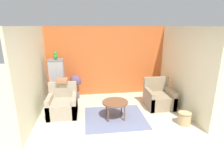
{
  "coord_description": "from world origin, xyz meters",
  "views": [
    {
      "loc": [
        -0.7,
        -3.57,
        2.48
      ],
      "look_at": [
        0.0,
        1.57,
        0.87
      ],
      "focal_mm": 30.0,
      "sensor_mm": 36.0,
      "label": 1
    }
  ],
  "objects_px": {
    "potted_plant": "(76,82)",
    "wicker_basket": "(184,118)",
    "coffee_table": "(115,103)",
    "armchair_left": "(63,105)",
    "parrot": "(56,56)",
    "armchair_right": "(159,98)",
    "birdcage": "(58,82)"
  },
  "relations": [
    {
      "from": "potted_plant",
      "to": "wicker_basket",
      "type": "xyz_separation_m",
      "value": [
        2.9,
        -2.28,
        -0.41
      ]
    },
    {
      "from": "coffee_table",
      "to": "armchair_left",
      "type": "relative_size",
      "value": 0.8
    },
    {
      "from": "parrot",
      "to": "wicker_basket",
      "type": "relative_size",
      "value": 0.75
    },
    {
      "from": "armchair_right",
      "to": "wicker_basket",
      "type": "bearing_deg",
      "value": -77.88
    },
    {
      "from": "armchair_left",
      "to": "parrot",
      "type": "distance_m",
      "value": 1.67
    },
    {
      "from": "coffee_table",
      "to": "parrot",
      "type": "xyz_separation_m",
      "value": [
        -1.72,
        1.48,
        1.11
      ]
    },
    {
      "from": "parrot",
      "to": "potted_plant",
      "type": "xyz_separation_m",
      "value": [
        0.57,
        0.21,
        -0.98
      ]
    },
    {
      "from": "birdcage",
      "to": "wicker_basket",
      "type": "height_order",
      "value": "birdcage"
    },
    {
      "from": "coffee_table",
      "to": "potted_plant",
      "type": "height_order",
      "value": "potted_plant"
    },
    {
      "from": "coffee_table",
      "to": "wicker_basket",
      "type": "height_order",
      "value": "coffee_table"
    },
    {
      "from": "coffee_table",
      "to": "armchair_right",
      "type": "xyz_separation_m",
      "value": [
        1.5,
        0.6,
        -0.17
      ]
    },
    {
      "from": "armchair_right",
      "to": "potted_plant",
      "type": "xyz_separation_m",
      "value": [
        -2.65,
        1.1,
        0.3
      ]
    },
    {
      "from": "armchair_left",
      "to": "birdcage",
      "type": "relative_size",
      "value": 0.62
    },
    {
      "from": "potted_plant",
      "to": "coffee_table",
      "type": "bearing_deg",
      "value": -55.83
    },
    {
      "from": "potted_plant",
      "to": "armchair_right",
      "type": "bearing_deg",
      "value": -22.54
    },
    {
      "from": "armchair_left",
      "to": "parrot",
      "type": "xyz_separation_m",
      "value": [
        -0.24,
        1.04,
        1.28
      ]
    },
    {
      "from": "parrot",
      "to": "armchair_left",
      "type": "bearing_deg",
      "value": -76.9
    },
    {
      "from": "potted_plant",
      "to": "wicker_basket",
      "type": "bearing_deg",
      "value": -38.21
    },
    {
      "from": "birdcage",
      "to": "parrot",
      "type": "distance_m",
      "value": 0.86
    },
    {
      "from": "armchair_left",
      "to": "birdcage",
      "type": "xyz_separation_m",
      "value": [
        -0.24,
        1.04,
        0.42
      ]
    },
    {
      "from": "birdcage",
      "to": "parrot",
      "type": "bearing_deg",
      "value": 90.0
    },
    {
      "from": "armchair_left",
      "to": "coffee_table",
      "type": "bearing_deg",
      "value": -16.61
    },
    {
      "from": "coffee_table",
      "to": "parrot",
      "type": "distance_m",
      "value": 2.53
    },
    {
      "from": "armchair_right",
      "to": "potted_plant",
      "type": "height_order",
      "value": "armchair_right"
    },
    {
      "from": "birdcage",
      "to": "parrot",
      "type": "height_order",
      "value": "parrot"
    },
    {
      "from": "coffee_table",
      "to": "parrot",
      "type": "bearing_deg",
      "value": 139.21
    },
    {
      "from": "armchair_right",
      "to": "parrot",
      "type": "distance_m",
      "value": 3.57
    },
    {
      "from": "armchair_right",
      "to": "potted_plant",
      "type": "distance_m",
      "value": 2.88
    },
    {
      "from": "birdcage",
      "to": "wicker_basket",
      "type": "bearing_deg",
      "value": -30.81
    },
    {
      "from": "potted_plant",
      "to": "birdcage",
      "type": "bearing_deg",
      "value": -159.19
    },
    {
      "from": "parrot",
      "to": "coffee_table",
      "type": "bearing_deg",
      "value": -40.79
    },
    {
      "from": "coffee_table",
      "to": "armchair_left",
      "type": "xyz_separation_m",
      "value": [
        -1.47,
        0.44,
        -0.17
      ]
    }
  ]
}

